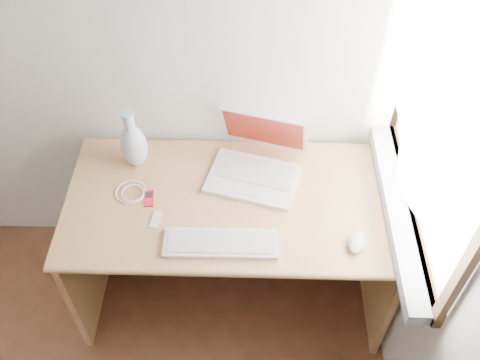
{
  "coord_description": "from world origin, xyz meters",
  "views": [
    {
      "loc": [
        1.1,
        -0.02,
        2.44
      ],
      "look_at": [
        1.07,
        1.35,
        0.89
      ],
      "focal_mm": 40.0,
      "sensor_mm": 36.0,
      "label": 1
    }
  ],
  "objects_px": {
    "laptop": "(253,162)",
    "desk": "(233,215)",
    "external_keyboard": "(221,243)",
    "vase": "(133,144)"
  },
  "relations": [
    {
      "from": "external_keyboard",
      "to": "laptop",
      "type": "bearing_deg",
      "value": 72.48
    },
    {
      "from": "laptop",
      "to": "desk",
      "type": "bearing_deg",
      "value": -122.53
    },
    {
      "from": "desk",
      "to": "external_keyboard",
      "type": "bearing_deg",
      "value": -96.16
    },
    {
      "from": "desk",
      "to": "external_keyboard",
      "type": "distance_m",
      "value": 0.38
    },
    {
      "from": "desk",
      "to": "vase",
      "type": "xyz_separation_m",
      "value": [
        -0.42,
        0.11,
        0.33
      ]
    },
    {
      "from": "desk",
      "to": "laptop",
      "type": "height_order",
      "value": "laptop"
    },
    {
      "from": "laptop",
      "to": "vase",
      "type": "bearing_deg",
      "value": -169.01
    },
    {
      "from": "laptop",
      "to": "external_keyboard",
      "type": "relative_size",
      "value": 0.97
    },
    {
      "from": "desk",
      "to": "vase",
      "type": "bearing_deg",
      "value": 164.85
    },
    {
      "from": "laptop",
      "to": "vase",
      "type": "xyz_separation_m",
      "value": [
        -0.51,
        0.04,
        0.06
      ]
    }
  ]
}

